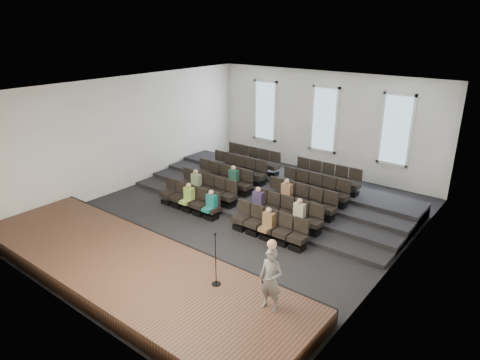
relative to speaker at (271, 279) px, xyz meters
name	(u,v)px	position (x,y,z in m)	size (l,w,h in m)	color
ground	(235,218)	(-4.53, 4.30, -1.32)	(14.00, 14.00, 0.00)	black
ceiling	(235,88)	(-4.53, 4.30, 3.69)	(12.00, 14.00, 0.02)	white
wall_back	(325,123)	(-4.53, 11.32, 1.18)	(12.00, 0.04, 5.00)	white
wall_front	(58,224)	(-4.53, -2.72, 1.18)	(12.00, 0.04, 5.00)	white
wall_left	(131,132)	(-10.55, 4.30, 1.18)	(0.04, 14.00, 5.00)	white
wall_right	(399,195)	(1.49, 4.30, 1.18)	(0.04, 14.00, 5.00)	white
stage	(129,269)	(-4.53, -0.80, -1.07)	(11.80, 3.60, 0.50)	#503022
stage_lip	(172,246)	(-4.53, 0.97, -1.07)	(11.80, 0.06, 0.52)	black
risers	(280,190)	(-4.53, 7.47, -1.13)	(11.80, 4.80, 0.60)	black
seating_rows	(259,190)	(-4.53, 5.84, -0.64)	(6.80, 4.70, 1.67)	black
windows	(324,119)	(-4.53, 11.25, 1.38)	(8.44, 0.10, 3.24)	white
audience	(241,197)	(-4.53, 4.62, -0.51)	(5.45, 2.64, 1.10)	#90BA4A
speaker	(271,279)	(0.00, 0.00, 0.00)	(0.60, 0.39, 1.64)	#63605D
mic_stand	(216,269)	(-1.72, -0.05, -0.36)	(0.26, 0.26, 1.55)	black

